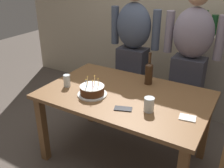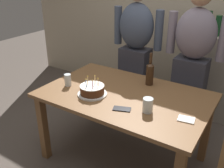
# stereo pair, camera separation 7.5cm
# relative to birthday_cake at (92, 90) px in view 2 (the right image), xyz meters

# --- Properties ---
(ground_plane) EXTENTS (10.00, 10.00, 0.00)m
(ground_plane) POSITION_rel_birthday_cake_xyz_m (0.24, 0.17, -0.78)
(ground_plane) COLOR #564C44
(back_wall) EXTENTS (5.20, 0.10, 2.60)m
(back_wall) POSITION_rel_birthday_cake_xyz_m (0.24, 1.72, 0.52)
(back_wall) COLOR tan
(back_wall) RESTS_ON ground_plane
(dining_table) EXTENTS (1.50, 0.96, 0.74)m
(dining_table) POSITION_rel_birthday_cake_xyz_m (0.24, 0.17, -0.14)
(dining_table) COLOR brown
(dining_table) RESTS_ON ground_plane
(birthday_cake) EXTENTS (0.27, 0.27, 0.17)m
(birthday_cake) POSITION_rel_birthday_cake_xyz_m (0.00, 0.00, 0.00)
(birthday_cake) COLOR white
(birthday_cake) RESTS_ON dining_table
(water_glass_near) EXTENTS (0.08, 0.08, 0.12)m
(water_glass_near) POSITION_rel_birthday_cake_xyz_m (0.55, -0.00, 0.02)
(water_glass_near) COLOR silver
(water_glass_near) RESTS_ON dining_table
(water_glass_far) EXTENTS (0.06, 0.06, 0.12)m
(water_glass_far) POSITION_rel_birthday_cake_xyz_m (-0.31, 0.03, 0.02)
(water_glass_far) COLOR silver
(water_glass_far) RESTS_ON dining_table
(wine_bottle) EXTENTS (0.08, 0.08, 0.32)m
(wine_bottle) POSITION_rel_birthday_cake_xyz_m (0.34, 0.48, 0.08)
(wine_bottle) COLOR #382314
(wine_bottle) RESTS_ON dining_table
(cell_phone) EXTENTS (0.16, 0.12, 0.01)m
(cell_phone) POSITION_rel_birthday_cake_xyz_m (0.36, -0.08, -0.04)
(cell_phone) COLOR black
(cell_phone) RESTS_ON dining_table
(napkin_stack) EXTENTS (0.14, 0.11, 0.01)m
(napkin_stack) POSITION_rel_birthday_cake_xyz_m (0.85, 0.05, -0.04)
(napkin_stack) COLOR white
(napkin_stack) RESTS_ON dining_table
(person_man_bearded) EXTENTS (0.61, 0.27, 1.66)m
(person_man_bearded) POSITION_rel_birthday_cake_xyz_m (-0.06, 0.94, 0.09)
(person_man_bearded) COLOR #33333D
(person_man_bearded) RESTS_ON ground_plane
(person_woman_cardigan) EXTENTS (0.61, 0.27, 1.66)m
(person_woman_cardigan) POSITION_rel_birthday_cake_xyz_m (0.60, 0.94, 0.09)
(person_woman_cardigan) COLOR #33333D
(person_woman_cardigan) RESTS_ON ground_plane
(shelf_cabinet) EXTENTS (0.81, 0.30, 1.33)m
(shelf_cabinet) POSITION_rel_birthday_cake_xyz_m (0.87, 1.50, -0.24)
(shelf_cabinet) COLOR #9E9384
(shelf_cabinet) RESTS_ON ground_plane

